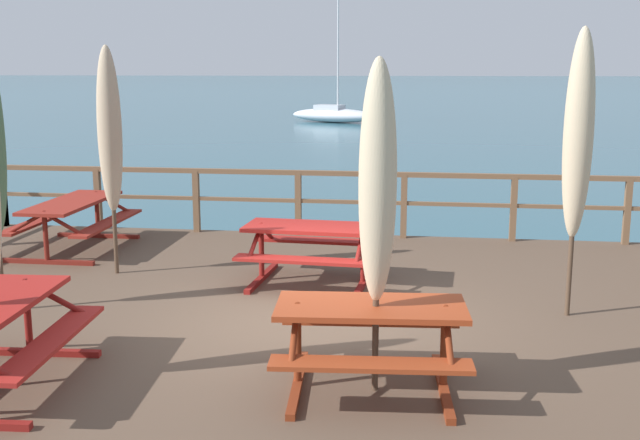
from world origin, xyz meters
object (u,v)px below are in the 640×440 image
(picnic_table_front_right, at_px, (371,329))
(picnic_table_back_right, at_px, (73,214))
(patio_umbrella_tall_back_right, at_px, (378,184))
(patio_umbrella_tall_mid_left, at_px, (110,131))
(picnic_table_mid_left, at_px, (312,242))
(sailboat_distant, at_px, (333,114))
(patio_umbrella_short_front, at_px, (578,136))

(picnic_table_front_right, bearing_deg, picnic_table_back_right, 136.63)
(picnic_table_back_right, xyz_separation_m, picnic_table_front_right, (4.91, -4.64, -0.02))
(patio_umbrella_tall_back_right, height_order, patio_umbrella_tall_mid_left, patio_umbrella_tall_mid_left)
(picnic_table_back_right, xyz_separation_m, picnic_table_mid_left, (3.90, -1.35, -0.01))
(sailboat_distant, bearing_deg, picnic_table_back_right, -88.96)
(patio_umbrella_tall_mid_left, bearing_deg, picnic_table_back_right, 133.93)
(patio_umbrella_short_front, bearing_deg, patio_umbrella_tall_back_right, -130.44)
(picnic_table_back_right, xyz_separation_m, patio_umbrella_tall_back_right, (4.95, -4.66, 1.26))
(picnic_table_front_right, relative_size, patio_umbrella_tall_mid_left, 0.57)
(patio_umbrella_tall_back_right, bearing_deg, patio_umbrella_tall_mid_left, 137.66)
(patio_umbrella_tall_back_right, relative_size, sailboat_distant, 0.37)
(sailboat_distant, bearing_deg, patio_umbrella_tall_mid_left, -87.32)
(picnic_table_front_right, bearing_deg, sailboat_distant, 97.30)
(picnic_table_back_right, relative_size, patio_umbrella_short_front, 0.66)
(patio_umbrella_short_front, relative_size, sailboat_distant, 0.42)
(picnic_table_back_right, xyz_separation_m, patio_umbrella_short_front, (6.98, -2.28, 1.47))
(picnic_table_back_right, relative_size, patio_umbrella_tall_mid_left, 0.70)
(picnic_table_back_right, distance_m, patio_umbrella_tall_mid_left, 2.20)
(picnic_table_back_right, distance_m, patio_umbrella_tall_back_right, 6.92)
(picnic_table_mid_left, bearing_deg, patio_umbrella_short_front, -16.90)
(patio_umbrella_short_front, xyz_separation_m, patio_umbrella_tall_back_right, (-2.03, -2.38, -0.22))
(picnic_table_mid_left, distance_m, patio_umbrella_tall_back_right, 3.70)
(picnic_table_front_right, distance_m, patio_umbrella_tall_mid_left, 5.24)
(patio_umbrella_tall_back_right, distance_m, patio_umbrella_tall_mid_left, 5.10)
(picnic_table_mid_left, xyz_separation_m, patio_umbrella_short_front, (3.08, -0.94, 1.49))
(patio_umbrella_tall_back_right, bearing_deg, patio_umbrella_short_front, 49.56)
(picnic_table_mid_left, height_order, patio_umbrella_tall_mid_left, patio_umbrella_tall_mid_left)
(patio_umbrella_tall_back_right, xyz_separation_m, sailboat_distant, (-5.66, 43.90, -2.09))
(picnic_table_mid_left, height_order, patio_umbrella_tall_back_right, patio_umbrella_tall_back_right)
(picnic_table_front_right, distance_m, patio_umbrella_tall_back_right, 1.27)
(patio_umbrella_short_front, distance_m, patio_umbrella_tall_back_right, 3.14)
(picnic_table_mid_left, relative_size, sailboat_distant, 0.23)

